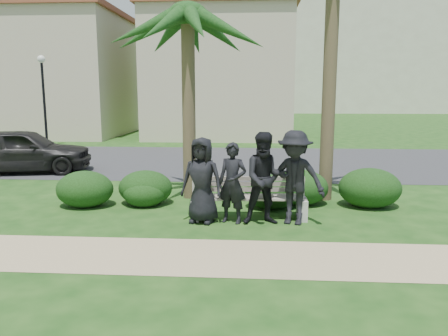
{
  "coord_description": "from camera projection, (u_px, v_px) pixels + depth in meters",
  "views": [
    {
      "loc": [
        0.94,
        -8.38,
        2.59
      ],
      "look_at": [
        0.31,
        1.0,
        0.95
      ],
      "focal_mm": 35.0,
      "sensor_mm": 36.0,
      "label": 1
    }
  ],
  "objects": [
    {
      "name": "hedge_b",
      "position": [
        145.0,
        187.0,
        10.19
      ],
      "size": [
        1.25,
        1.04,
        0.82
      ],
      "primitive_type": "ellipsoid",
      "color": "black",
      "rests_on": "ground"
    },
    {
      "name": "hedge_c",
      "position": [
        144.0,
        193.0,
        10.0
      ],
      "size": [
        0.97,
        0.8,
        0.63
      ],
      "primitive_type": "ellipsoid",
      "color": "black",
      "rests_on": "ground"
    },
    {
      "name": "man_a",
      "position": [
        202.0,
        180.0,
        8.67
      ],
      "size": [
        0.94,
        0.72,
        1.72
      ],
      "primitive_type": "imported",
      "rotation": [
        0.0,
        0.0,
        -0.23
      ],
      "color": "black",
      "rests_on": "ground"
    },
    {
      "name": "man_b",
      "position": [
        232.0,
        183.0,
        8.65
      ],
      "size": [
        0.68,
        0.55,
        1.62
      ],
      "primitive_type": "imported",
      "rotation": [
        0.0,
        0.0,
        -0.32
      ],
      "color": "black",
      "rests_on": "ground"
    },
    {
      "name": "hedge_f",
      "position": [
        370.0,
        187.0,
        9.94
      ],
      "size": [
        1.41,
        1.16,
        0.92
      ],
      "primitive_type": "ellipsoid",
      "color": "black",
      "rests_on": "ground"
    },
    {
      "name": "stucco_bldg_left",
      "position": [
        41.0,
        74.0,
        26.59
      ],
      "size": [
        10.4,
        8.4,
        7.3
      ],
      "color": "beige",
      "rests_on": "ground"
    },
    {
      "name": "asphalt_street",
      "position": [
        228.0,
        161.0,
        16.6
      ],
      "size": [
        160.0,
        8.0,
        0.01
      ],
      "primitive_type": "cube",
      "color": "#2D2D30",
      "rests_on": "ground"
    },
    {
      "name": "hedge_a",
      "position": [
        85.0,
        188.0,
        9.97
      ],
      "size": [
        1.3,
        1.07,
        0.85
      ],
      "primitive_type": "ellipsoid",
      "color": "black",
      "rests_on": "ground"
    },
    {
      "name": "hotel_tower",
      "position": [
        350.0,
        12.0,
        59.59
      ],
      "size": [
        26.0,
        18.0,
        37.3
      ],
      "color": "beige",
      "rests_on": "ground"
    },
    {
      "name": "hedge_e",
      "position": [
        300.0,
        186.0,
        10.16
      ],
      "size": [
        1.29,
        1.07,
        0.84
      ],
      "primitive_type": "ellipsoid",
      "color": "black",
      "rests_on": "ground"
    },
    {
      "name": "hedge_d",
      "position": [
        272.0,
        191.0,
        9.84
      ],
      "size": [
        1.2,
        0.99,
        0.78
      ],
      "primitive_type": "ellipsoid",
      "color": "black",
      "rests_on": "ground"
    },
    {
      "name": "palm_left",
      "position": [
        188.0,
        16.0,
        10.14
      ],
      "size": [
        3.0,
        3.0,
        5.29
      ],
      "color": "brown",
      "rests_on": "ground"
    },
    {
      "name": "footpath",
      "position": [
        193.0,
        256.0,
        6.97
      ],
      "size": [
        30.0,
        1.6,
        0.01
      ],
      "primitive_type": "cube",
      "color": "tan",
      "rests_on": "ground"
    },
    {
      "name": "stucco_bldg_right",
      "position": [
        221.0,
        74.0,
        25.87
      ],
      "size": [
        8.4,
        8.4,
        7.3
      ],
      "color": "beige",
      "rests_on": "ground"
    },
    {
      "name": "man_c",
      "position": [
        266.0,
        179.0,
        8.55
      ],
      "size": [
        0.97,
        0.8,
        1.83
      ],
      "primitive_type": "imported",
      "rotation": [
        0.0,
        0.0,
        0.13
      ],
      "color": "black",
      "rests_on": "ground"
    },
    {
      "name": "street_lamp",
      "position": [
        43.0,
        84.0,
        20.62
      ],
      "size": [
        0.36,
        0.36,
        4.29
      ],
      "color": "black",
      "rests_on": "ground"
    },
    {
      "name": "ground",
      "position": [
        205.0,
        223.0,
        8.74
      ],
      "size": [
        160.0,
        160.0,
        0.0
      ],
      "primitive_type": "plane",
      "color": "#164012",
      "rests_on": "ground"
    },
    {
      "name": "car_a",
      "position": [
        23.0,
        151.0,
        14.13
      ],
      "size": [
        4.49,
        2.53,
        1.44
      ],
      "primitive_type": "imported",
      "rotation": [
        0.0,
        0.0,
        1.78
      ],
      "color": "black",
      "rests_on": "ground"
    },
    {
      "name": "man_d",
      "position": [
        294.0,
        178.0,
        8.55
      ],
      "size": [
        1.35,
        1.02,
        1.86
      ],
      "primitive_type": "imported",
      "rotation": [
        0.0,
        0.0,
        -0.3
      ],
      "color": "black",
      "rests_on": "ground"
    },
    {
      "name": "park_bench",
      "position": [
        249.0,
        201.0,
        9.01
      ],
      "size": [
        2.38,
        0.68,
        0.82
      ],
      "rotation": [
        0.0,
        0.0,
        0.06
      ],
      "color": "gray",
      "rests_on": "ground"
    }
  ]
}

